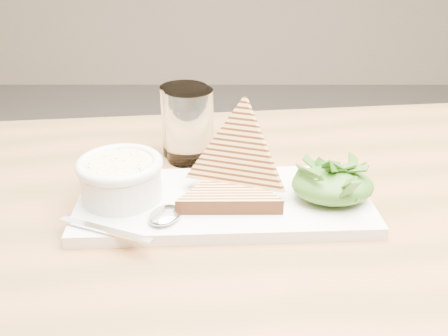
{
  "coord_description": "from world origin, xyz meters",
  "views": [
    {
      "loc": [
        -0.12,
        -0.68,
        1.13
      ],
      "look_at": [
        -0.12,
        -0.08,
        0.83
      ],
      "focal_mm": 40.0,
      "sensor_mm": 36.0,
      "label": 1
    }
  ],
  "objects_px": {
    "glass_far": "(190,126)",
    "soup_bowl": "(121,183)",
    "platter": "(224,202)",
    "glass_near": "(185,121)",
    "table_top": "(170,250)"
  },
  "relations": [
    {
      "from": "glass_far",
      "to": "soup_bowl",
      "type": "bearing_deg",
      "value": -117.99
    },
    {
      "from": "platter",
      "to": "glass_near",
      "type": "xyz_separation_m",
      "value": [
        -0.06,
        0.18,
        0.05
      ]
    },
    {
      "from": "platter",
      "to": "glass_near",
      "type": "relative_size",
      "value": 3.38
    },
    {
      "from": "glass_far",
      "to": "table_top",
      "type": "bearing_deg",
      "value": -93.25
    },
    {
      "from": "soup_bowl",
      "to": "platter",
      "type": "bearing_deg",
      "value": 0.01
    },
    {
      "from": "table_top",
      "to": "platter",
      "type": "xyz_separation_m",
      "value": [
        0.07,
        0.07,
        0.03
      ]
    },
    {
      "from": "platter",
      "to": "glass_far",
      "type": "relative_size",
      "value": 3.35
    },
    {
      "from": "table_top",
      "to": "glass_near",
      "type": "height_order",
      "value": "glass_near"
    },
    {
      "from": "soup_bowl",
      "to": "glass_far",
      "type": "height_order",
      "value": "glass_far"
    },
    {
      "from": "table_top",
      "to": "glass_near",
      "type": "xyz_separation_m",
      "value": [
        0.0,
        0.25,
        0.08
      ]
    },
    {
      "from": "platter",
      "to": "glass_far",
      "type": "bearing_deg",
      "value": 109.5
    },
    {
      "from": "glass_near",
      "to": "glass_far",
      "type": "xyz_separation_m",
      "value": [
        0.01,
        -0.02,
        0.0
      ]
    },
    {
      "from": "glass_near",
      "to": "platter",
      "type": "bearing_deg",
      "value": -70.08
    },
    {
      "from": "platter",
      "to": "soup_bowl",
      "type": "distance_m",
      "value": 0.14
    },
    {
      "from": "platter",
      "to": "glass_near",
      "type": "distance_m",
      "value": 0.19
    }
  ]
}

